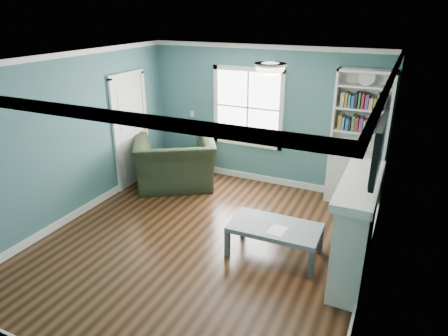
% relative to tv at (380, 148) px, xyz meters
% --- Properties ---
extents(floor, '(5.00, 5.00, 0.00)m').
position_rel_tv_xyz_m(floor, '(-2.20, -0.20, -1.72)').
color(floor, black).
rests_on(floor, ground).
extents(room_walls, '(5.00, 5.00, 5.00)m').
position_rel_tv_xyz_m(room_walls, '(-2.20, -0.20, -0.14)').
color(room_walls, '#3A696F').
rests_on(room_walls, ground).
extents(trim, '(4.50, 5.00, 2.60)m').
position_rel_tv_xyz_m(trim, '(-2.20, -0.20, -0.49)').
color(trim, white).
rests_on(trim, ground).
extents(window, '(1.40, 0.06, 1.50)m').
position_rel_tv_xyz_m(window, '(-2.50, 2.29, -0.27)').
color(window, white).
rests_on(window, room_walls).
extents(bookshelf, '(0.90, 0.35, 2.31)m').
position_rel_tv_xyz_m(bookshelf, '(-0.43, 2.10, -0.80)').
color(bookshelf, silver).
rests_on(bookshelf, ground).
extents(fireplace, '(0.44, 1.58, 1.30)m').
position_rel_tv_xyz_m(fireplace, '(-0.12, 0.00, -1.09)').
color(fireplace, black).
rests_on(fireplace, ground).
extents(tv, '(0.06, 1.10, 0.65)m').
position_rel_tv_xyz_m(tv, '(0.00, 0.00, 0.00)').
color(tv, black).
rests_on(tv, fireplace).
extents(door, '(0.12, 0.98, 2.17)m').
position_rel_tv_xyz_m(door, '(-4.42, 1.20, -0.65)').
color(door, silver).
rests_on(door, ground).
extents(ceiling_fixture, '(0.38, 0.38, 0.15)m').
position_rel_tv_xyz_m(ceiling_fixture, '(-1.30, -0.10, 0.82)').
color(ceiling_fixture, white).
rests_on(ceiling_fixture, room_walls).
extents(light_switch, '(0.08, 0.01, 0.12)m').
position_rel_tv_xyz_m(light_switch, '(-3.70, 2.28, -0.52)').
color(light_switch, white).
rests_on(light_switch, room_walls).
extents(recliner, '(1.73, 1.58, 1.27)m').
position_rel_tv_xyz_m(recliner, '(-3.60, 1.40, -1.09)').
color(recliner, black).
rests_on(recliner, ground).
extents(coffee_table, '(1.24, 0.69, 0.44)m').
position_rel_tv_xyz_m(coffee_table, '(-1.16, -0.02, -1.34)').
color(coffee_table, '#495257').
rests_on(coffee_table, ground).
extents(paper_sheet, '(0.24, 0.30, 0.00)m').
position_rel_tv_xyz_m(paper_sheet, '(-1.10, -0.12, -1.28)').
color(paper_sheet, white).
rests_on(paper_sheet, coffee_table).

